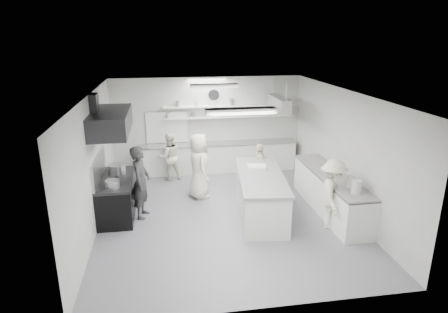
{
  "coord_description": "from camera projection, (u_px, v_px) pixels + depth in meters",
  "views": [
    {
      "loc": [
        -1.39,
        -8.58,
        4.28
      ],
      "look_at": [
        0.08,
        0.6,
        1.32
      ],
      "focal_mm": 30.96,
      "sensor_mm": 36.0,
      "label": 1
    }
  ],
  "objects": [
    {
      "name": "wall_left",
      "position": [
        93.0,
        163.0,
        8.68
      ],
      "size": [
        0.04,
        7.0,
        3.0
      ],
      "primitive_type": "cube",
      "color": "silver",
      "rests_on": "floor"
    },
    {
      "name": "shelf_lower",
      "position": [
        230.0,
        117.0,
        12.33
      ],
      "size": [
        4.2,
        0.26,
        0.04
      ],
      "primitive_type": "cube",
      "color": "white",
      "rests_on": "wall_back"
    },
    {
      "name": "shelf_upper",
      "position": [
        230.0,
        106.0,
        12.22
      ],
      "size": [
        4.2,
        0.26,
        0.04
      ],
      "primitive_type": "cube",
      "color": "white",
      "rests_on": "wall_back"
    },
    {
      "name": "wall_back",
      "position": [
        208.0,
        124.0,
        12.42
      ],
      "size": [
        6.0,
        0.04,
        3.0
      ],
      "primitive_type": "cube",
      "color": "silver",
      "rests_on": "floor"
    },
    {
      "name": "cook_right",
      "position": [
        332.0,
        194.0,
        8.74
      ],
      "size": [
        0.91,
        1.19,
        1.63
      ],
      "primitive_type": "imported",
      "rotation": [
        0.0,
        0.0,
        1.24
      ],
      "color": "white",
      "rests_on": "floor"
    },
    {
      "name": "light_fixture_front",
      "position": [
        241.0,
        111.0,
        7.0
      ],
      "size": [
        1.3,
        0.25,
        0.1
      ],
      "primitive_type": "cube",
      "color": "white",
      "rests_on": "ceiling"
    },
    {
      "name": "cook_island_left",
      "position": [
        199.0,
        166.0,
        10.38
      ],
      "size": [
        0.74,
        0.97,
        1.78
      ],
      "primitive_type": "imported",
      "rotation": [
        0.0,
        0.0,
        1.78
      ],
      "color": "white",
      "rests_on": "floor"
    },
    {
      "name": "wall_front",
      "position": [
        262.0,
        226.0,
        5.83
      ],
      "size": [
        6.0,
        0.04,
        3.0
      ],
      "primitive_type": "cube",
      "color": "silver",
      "rests_on": "floor"
    },
    {
      "name": "bowl_right",
      "position": [
        356.0,
        187.0,
        8.76
      ],
      "size": [
        0.26,
        0.26,
        0.05
      ],
      "primitive_type": "imported",
      "rotation": [
        0.0,
        0.0,
        0.31
      ],
      "color": "white",
      "rests_on": "right_counter"
    },
    {
      "name": "floor",
      "position": [
        225.0,
        215.0,
        9.59
      ],
      "size": [
        6.0,
        7.0,
        0.02
      ],
      "primitive_type": "cube",
      "color": "slate",
      "rests_on": "ground"
    },
    {
      "name": "right_counter",
      "position": [
        331.0,
        193.0,
        9.65
      ],
      "size": [
        0.74,
        3.3,
        0.94
      ],
      "primitive_type": "cube",
      "color": "white",
      "rests_on": "floor"
    },
    {
      "name": "exhaust_hood",
      "position": [
        110.0,
        122.0,
        8.86
      ],
      "size": [
        0.85,
        2.0,
        0.5
      ],
      "primitive_type": "cube",
      "color": "#252527",
      "rests_on": "wall_left"
    },
    {
      "name": "wall_right",
      "position": [
        344.0,
        151.0,
        9.58
      ],
      "size": [
        0.04,
        7.0,
        3.0
      ],
      "primitive_type": "cube",
      "color": "silver",
      "rests_on": "floor"
    },
    {
      "name": "stove",
      "position": [
        117.0,
        198.0,
        9.43
      ],
      "size": [
        0.8,
        1.8,
        0.9
      ],
      "primitive_type": "cube",
      "color": "black",
      "rests_on": "floor"
    },
    {
      "name": "bowl_island_b",
      "position": [
        257.0,
        167.0,
        9.92
      ],
      "size": [
        0.22,
        0.22,
        0.06
      ],
      "primitive_type": "imported",
      "rotation": [
        0.0,
        0.0,
        0.22
      ],
      "color": "white",
      "rests_on": "prep_island"
    },
    {
      "name": "cook_island_right",
      "position": [
        259.0,
        168.0,
        10.74
      ],
      "size": [
        0.51,
        0.88,
        1.41
      ],
      "primitive_type": "imported",
      "rotation": [
        0.0,
        0.0,
        -1.78
      ],
      "color": "white",
      "rests_on": "floor"
    },
    {
      "name": "stove_pot",
      "position": [
        117.0,
        170.0,
        9.56
      ],
      "size": [
        0.43,
        0.43,
        0.29
      ],
      "primitive_type": "cylinder",
      "color": "#B1B1B1",
      "rests_on": "stove"
    },
    {
      "name": "light_fixture_rear",
      "position": [
        214.0,
        86.0,
        10.38
      ],
      "size": [
        1.3,
        0.25,
        0.1
      ],
      "primitive_type": "cube",
      "color": "white",
      "rests_on": "ceiling"
    },
    {
      "name": "pass_through_window",
      "position": [
        167.0,
        127.0,
        12.22
      ],
      "size": [
        1.3,
        0.04,
        1.0
      ],
      "primitive_type": "cube",
      "color": "black",
      "rests_on": "wall_back"
    },
    {
      "name": "prep_island",
      "position": [
        261.0,
        195.0,
        9.46
      ],
      "size": [
        1.32,
        2.77,
        0.99
      ],
      "primitive_type": "cube",
      "rotation": [
        0.0,
        0.0,
        -0.12
      ],
      "color": "white",
      "rests_on": "floor"
    },
    {
      "name": "bowl_island_a",
      "position": [
        248.0,
        169.0,
        9.79
      ],
      "size": [
        0.26,
        0.26,
        0.06
      ],
      "primitive_type": "imported",
      "rotation": [
        0.0,
        0.0,
        0.11
      ],
      "color": "#B1B1B1",
      "rests_on": "prep_island"
    },
    {
      "name": "ceiling",
      "position": [
        225.0,
        93.0,
        8.67
      ],
      "size": [
        6.0,
        7.0,
        0.02
      ],
      "primitive_type": "cube",
      "color": "silver",
      "rests_on": "wall_back"
    },
    {
      "name": "cook_stove",
      "position": [
        141.0,
        182.0,
        9.22
      ],
      "size": [
        0.54,
        0.72,
        1.79
      ],
      "primitive_type": "imported",
      "rotation": [
        0.0,
        0.0,
        1.39
      ],
      "color": "#2F2F2F",
      "rests_on": "floor"
    },
    {
      "name": "wall_clock",
      "position": [
        214.0,
        95.0,
        12.13
      ],
      "size": [
        0.32,
        0.05,
        0.32
      ],
      "primitive_type": "cylinder",
      "rotation": [
        1.57,
        0.0,
        0.0
      ],
      "color": "white",
      "rests_on": "wall_back"
    },
    {
      "name": "pot_rack",
      "position": [
        278.0,
        104.0,
        11.44
      ],
      "size": [
        0.3,
        1.6,
        0.4
      ],
      "primitive_type": "cube",
      "color": "#B1B1B1",
      "rests_on": "ceiling"
    },
    {
      "name": "back_counter",
      "position": [
        218.0,
        157.0,
        12.5
      ],
      "size": [
        5.0,
        0.6,
        0.92
      ],
      "primitive_type": "cube",
      "color": "white",
      "rests_on": "floor"
    },
    {
      "name": "cook_back",
      "position": [
        169.0,
        157.0,
        11.68
      ],
      "size": [
        0.8,
        0.67,
        1.46
      ],
      "primitive_type": "imported",
      "rotation": [
        0.0,
        0.0,
        -2.96
      ],
      "color": "white",
      "rests_on": "floor"
    }
  ]
}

